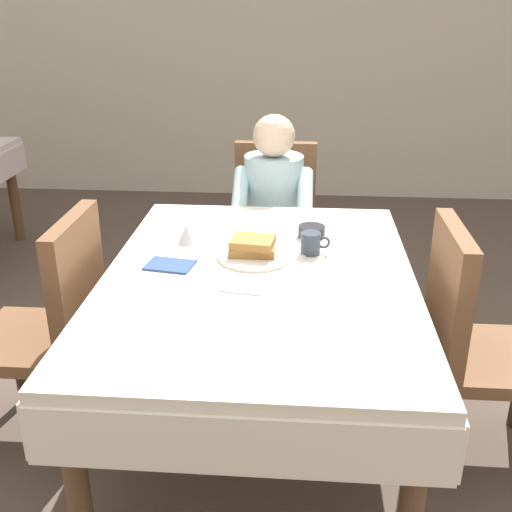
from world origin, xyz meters
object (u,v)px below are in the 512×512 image
chair_diner (274,219)px  bowl_butter (312,231)px  cup_coffee (311,243)px  syrup_pitcher (187,234)px  spoon_near_edge (240,292)px  knife_right_of_plate (305,261)px  breakfast_stack (252,246)px  plate_breakfast (254,256)px  dining_table_main (259,296)px  chair_left_side (56,318)px  chair_right_side (472,334)px  fork_left_of_plate (204,258)px  diner_person (273,204)px

chair_diner → bowl_butter: 0.84m
cup_coffee → syrup_pitcher: (-0.49, 0.07, -0.01)m
cup_coffee → spoon_near_edge: size_ratio=0.75×
knife_right_of_plate → spoon_near_edge: same height
breakfast_stack → knife_right_of_plate: (0.20, -0.03, -0.04)m
cup_coffee → plate_breakfast: bearing=-165.0°
syrup_pitcher → knife_right_of_plate: bearing=-17.7°
breakfast_stack → cup_coffee: cup_coffee is taller
dining_table_main → chair_left_side: 0.78m
syrup_pitcher → chair_right_side: bearing=-14.3°
fork_left_of_plate → knife_right_of_plate: (0.38, 0.00, 0.00)m
plate_breakfast → bowl_butter: bowl_butter is taller
chair_diner → cup_coffee: size_ratio=8.23×
dining_table_main → chair_diner: (0.00, 1.17, -0.12)m
syrup_pitcher → chair_diner: bearing=71.0°
chair_right_side → syrup_pitcher: 1.14m
plate_breakfast → syrup_pitcher: (-0.28, 0.13, 0.03)m
fork_left_of_plate → breakfast_stack: bearing=-78.3°
chair_right_side → syrup_pitcher: size_ratio=11.63×
chair_left_side → syrup_pitcher: chair_left_side is taller
dining_table_main → chair_diner: size_ratio=1.64×
fork_left_of_plate → knife_right_of_plate: size_ratio=0.90×
chair_right_side → breakfast_stack: chair_right_side is taller
plate_breakfast → chair_right_side: bearing=-10.3°
chair_right_side → knife_right_of_plate: 0.66m
plate_breakfast → breakfast_stack: size_ratio=1.59×
diner_person → bowl_butter: (0.19, -0.63, 0.09)m
spoon_near_edge → chair_right_side: bearing=21.7°
fork_left_of_plate → bowl_butter: bearing=-54.1°
chair_left_side → plate_breakfast: chair_left_side is taller
dining_table_main → cup_coffee: (0.19, 0.20, 0.13)m
bowl_butter → fork_left_of_plate: bearing=-147.6°
dining_table_main → syrup_pitcher: bearing=138.2°
chair_left_side → breakfast_stack: bearing=-78.4°
diner_person → breakfast_stack: diner_person is taller
cup_coffee → syrup_pitcher: cup_coffee is taller
bowl_butter → chair_diner: bearing=103.4°
bowl_butter → spoon_near_edge: size_ratio=0.73×
plate_breakfast → knife_right_of_plate: bearing=-6.0°
breakfast_stack → chair_left_side: bearing=-168.4°
chair_diner → spoon_near_edge: bearing=87.7°
dining_table_main → diner_person: diner_person is taller
diner_person → plate_breakfast: (-0.03, -0.87, 0.08)m
chair_diner → diner_person: size_ratio=0.83×
breakfast_stack → spoon_near_edge: 0.31m
breakfast_stack → spoon_near_edge: breakfast_stack is taller
breakfast_stack → fork_left_of_plate: bearing=-171.8°
chair_diner → chair_right_side: bearing=123.3°
dining_table_main → fork_left_of_plate: 0.27m
chair_left_side → fork_left_of_plate: bearing=-77.3°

